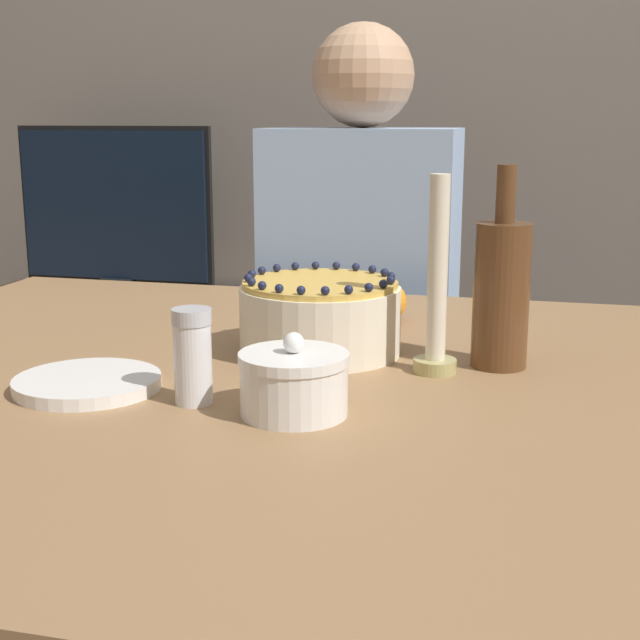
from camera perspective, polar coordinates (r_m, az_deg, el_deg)
wall_behind at (r=2.48m, az=8.42°, el=18.34°), size 8.00×0.05×2.60m
dining_table at (r=1.17m, az=0.10°, el=-8.09°), size 1.56×1.19×0.73m
cake at (r=1.27m, az=0.00°, el=0.18°), size 0.23×0.23×0.12m
sugar_bowl at (r=1.01m, az=-1.77°, el=-4.05°), size 0.13×0.13×0.10m
sugar_shaker at (r=1.05m, az=-8.15°, el=-2.28°), size 0.05×0.05×0.11m
plate_stack at (r=1.14m, az=-14.66°, el=-3.92°), size 0.18×0.18×0.02m
candle at (r=1.17m, az=7.50°, el=1.62°), size 0.06×0.06×0.26m
bottle at (r=1.21m, az=11.53°, el=1.81°), size 0.08×0.08×0.27m
orange_fruit_0 at (r=1.47m, az=4.23°, el=1.20°), size 0.07×0.07×0.07m
person_man_blue_shirt at (r=1.96m, az=2.59°, el=-2.31°), size 0.40×0.34×1.25m
side_cabinet at (r=2.59m, az=-12.42°, el=-4.72°), size 0.80×0.42×0.58m
tv_monitor at (r=2.49m, az=-12.98°, el=6.94°), size 0.55×0.10×0.46m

